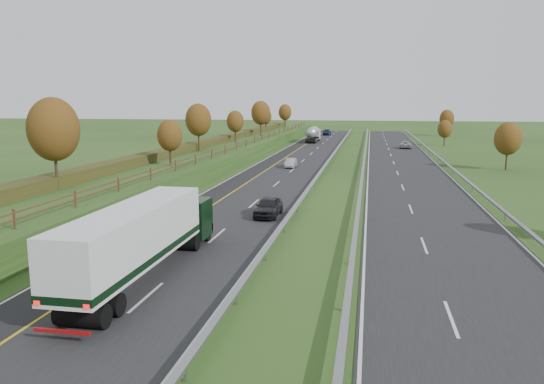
{
  "coord_description": "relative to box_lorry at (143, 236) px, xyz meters",
  "views": [
    {
      "loc": [
        11.56,
        -11.67,
        9.29
      ],
      "look_at": [
        4.04,
        29.07,
        2.2
      ],
      "focal_mm": 35.0,
      "sensor_mm": 36.0,
      "label": 1
    }
  ],
  "objects": [
    {
      "name": "car_small_far",
      "position": [
        -0.39,
        123.34,
        -1.51
      ],
      "size": [
        2.81,
        5.57,
        1.55
      ],
      "primitive_type": "imported",
      "rotation": [
        0.0,
        0.0,
        0.12
      ],
      "color": "#13173C",
      "rests_on": "near_carriageway"
    },
    {
      "name": "trees_left",
      "position": [
        -12.68,
        43.07,
        4.04
      ],
      "size": [
        6.64,
        164.3,
        7.66
      ],
      "color": "#2D2116",
      "rests_on": "embankment_left"
    },
    {
      "name": "car_silver_mid",
      "position": [
        0.56,
        48.86,
        -1.64
      ],
      "size": [
        1.42,
        3.94,
        1.29
      ],
      "primitive_type": "imported",
      "rotation": [
        0.0,
        0.0,
        0.01
      ],
      "color": "#A7A7AB",
      "rests_on": "near_carriageway"
    },
    {
      "name": "hard_shoulder",
      "position": [
        -3.79,
        46.44,
        -2.31
      ],
      "size": [
        3.0,
        200.0,
        0.04
      ],
      "primitive_type": "cube",
      "color": "black",
      "rests_on": "ground"
    },
    {
      "name": "median_barrier_near",
      "position": [
        5.66,
        46.44,
        -1.72
      ],
      "size": [
        0.32,
        200.0,
        0.71
      ],
      "color": "gray",
      "rests_on": "ground"
    },
    {
      "name": "median_barrier_far",
      "position": [
        10.76,
        46.44,
        -1.72
      ],
      "size": [
        0.32,
        200.0,
        0.71
      ],
      "color": "gray",
      "rests_on": "ground"
    },
    {
      "name": "road_tanker",
      "position": [
        -1.49,
        97.69,
        -0.47
      ],
      "size": [
        2.4,
        11.22,
        3.46
      ],
      "color": "silver",
      "rests_on": "near_carriageway"
    },
    {
      "name": "near_carriageway",
      "position": [
        -0.04,
        46.44,
        -2.31
      ],
      "size": [
        10.5,
        200.0,
        0.04
      ],
      "primitive_type": "cube",
      "color": "black",
      "rests_on": "ground"
    },
    {
      "name": "embankment_left",
      "position": [
        -13.04,
        46.44,
        -1.33
      ],
      "size": [
        12.0,
        200.0,
        2.0
      ],
      "primitive_type": "cube",
      "color": "#264418",
      "rests_on": "ground"
    },
    {
      "name": "lane_markings",
      "position": [
        6.36,
        46.32,
        -2.28
      ],
      "size": [
        26.75,
        200.0,
        0.01
      ],
      "color": "silver",
      "rests_on": "near_carriageway"
    },
    {
      "name": "ground",
      "position": [
        7.96,
        41.44,
        -2.33
      ],
      "size": [
        400.0,
        400.0,
        0.0
      ],
      "primitive_type": "plane",
      "color": "#264418",
      "rests_on": "ground"
    },
    {
      "name": "hedge_left",
      "position": [
        -15.04,
        46.44,
        0.22
      ],
      "size": [
        2.2,
        180.0,
        1.1
      ],
      "primitive_type": "cube",
      "color": "#313716",
      "rests_on": "embankment_left"
    },
    {
      "name": "fence_left",
      "position": [
        -8.54,
        46.02,
        0.4
      ],
      "size": [
        0.12,
        189.06,
        1.2
      ],
      "color": "#422B19",
      "rests_on": "embankment_left"
    },
    {
      "name": "trees_far",
      "position": [
        29.76,
        75.65,
        1.92
      ],
      "size": [
        8.45,
        118.6,
        7.12
      ],
      "color": "#2D2116",
      "rests_on": "ground"
    },
    {
      "name": "box_lorry",
      "position": [
        0.0,
        0.0,
        0.0
      ],
      "size": [
        2.58,
        16.28,
        4.06
      ],
      "color": "black",
      "rests_on": "near_carriageway"
    },
    {
      "name": "outer_barrier_far",
      "position": [
        22.26,
        46.44,
        -1.71
      ],
      "size": [
        0.32,
        200.0,
        0.71
      ],
      "color": "gray",
      "rests_on": "ground"
    },
    {
      "name": "far_carriageway",
      "position": [
        16.46,
        46.44,
        -2.31
      ],
      "size": [
        10.5,
        200.0,
        0.04
      ],
      "primitive_type": "cube",
      "color": "black",
      "rests_on": "ground"
    },
    {
      "name": "car_oncoming",
      "position": [
        18.6,
        84.13,
        -1.59
      ],
      "size": [
        2.66,
        5.2,
        1.41
      ],
      "primitive_type": "imported",
      "rotation": [
        0.0,
        0.0,
        3.08
      ],
      "color": "#A6A5AA",
      "rests_on": "far_carriageway"
    },
    {
      "name": "car_dark_near",
      "position": [
        3.56,
        16.37,
        -1.5
      ],
      "size": [
        1.92,
        4.64,
        1.57
      ],
      "primitive_type": "imported",
      "rotation": [
        0.0,
        0.0,
        -0.01
      ],
      "color": "black",
      "rests_on": "near_carriageway"
    }
  ]
}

